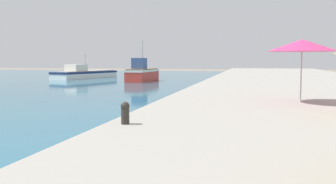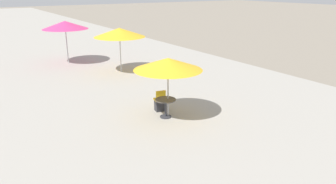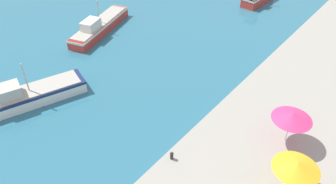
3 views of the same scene
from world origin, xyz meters
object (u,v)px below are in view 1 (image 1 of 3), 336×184
(fishing_boat_distant, at_px, (84,73))
(cafe_umbrella_striped, at_px, (302,45))
(mooring_bollard, at_px, (125,112))
(fishing_boat_far, at_px, (142,73))

(fishing_boat_distant, bearing_deg, cafe_umbrella_striped, -33.60)
(fishing_boat_distant, relative_size, cafe_umbrella_striped, 3.54)
(mooring_bollard, bearing_deg, cafe_umbrella_striped, 50.54)
(fishing_boat_distant, xyz_separation_m, cafe_umbrella_striped, (23.83, -28.88, 2.48))
(fishing_boat_distant, distance_m, mooring_bollard, 40.09)
(fishing_boat_far, height_order, mooring_bollard, fishing_boat_far)
(mooring_bollard, bearing_deg, fishing_boat_distant, 116.99)
(mooring_bollard, bearing_deg, fishing_boat_far, 105.83)
(fishing_boat_distant, distance_m, cafe_umbrella_striped, 37.52)
(fishing_boat_distant, height_order, cafe_umbrella_striped, cafe_umbrella_striped)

